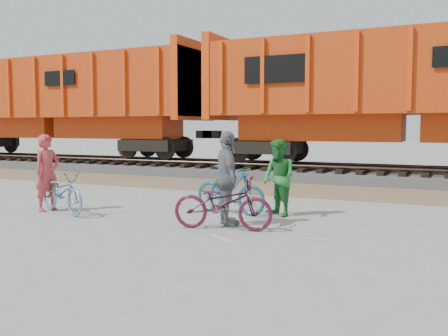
{
  "coord_description": "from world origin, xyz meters",
  "views": [
    {
      "loc": [
        4.23,
        -8.38,
        1.82
      ],
      "look_at": [
        -0.49,
        1.5,
        0.92
      ],
      "focal_mm": 40.0,
      "sensor_mm": 36.0,
      "label": 1
    }
  ],
  "objects_px": {
    "hopper_car_left": "(62,101)",
    "person_man": "(279,178)",
    "bicycle_maroon": "(223,203)",
    "person_woman": "(227,178)",
    "bicycle_blue": "(62,192)",
    "person_solo": "(47,173)",
    "hopper_car_center": "(414,91)",
    "bicycle_teal": "(230,190)"
  },
  "relations": [
    {
      "from": "person_solo",
      "to": "person_woman",
      "type": "relative_size",
      "value": 0.95
    },
    {
      "from": "hopper_car_left",
      "to": "bicycle_blue",
      "type": "xyz_separation_m",
      "value": [
        8.87,
        -9.42,
        -2.55
      ]
    },
    {
      "from": "bicycle_teal",
      "to": "person_solo",
      "type": "relative_size",
      "value": 1.02
    },
    {
      "from": "bicycle_blue",
      "to": "person_woman",
      "type": "xyz_separation_m",
      "value": [
        3.71,
        0.33,
        0.42
      ]
    },
    {
      "from": "hopper_car_center",
      "to": "person_woman",
      "type": "relative_size",
      "value": 7.99
    },
    {
      "from": "bicycle_blue",
      "to": "person_woman",
      "type": "relative_size",
      "value": 0.99
    },
    {
      "from": "hopper_car_left",
      "to": "bicycle_teal",
      "type": "distance_m",
      "value": 14.71
    },
    {
      "from": "bicycle_blue",
      "to": "person_woman",
      "type": "bearing_deg",
      "value": -64.41
    },
    {
      "from": "bicycle_maroon",
      "to": "person_man",
      "type": "relative_size",
      "value": 1.13
    },
    {
      "from": "person_man",
      "to": "person_solo",
      "type": "bearing_deg",
      "value": -125.7
    },
    {
      "from": "bicycle_blue",
      "to": "bicycle_teal",
      "type": "bearing_deg",
      "value": -45.29
    },
    {
      "from": "hopper_car_center",
      "to": "person_solo",
      "type": "distance_m",
      "value": 11.64
    },
    {
      "from": "hopper_car_left",
      "to": "person_man",
      "type": "height_order",
      "value": "hopper_car_left"
    },
    {
      "from": "hopper_car_left",
      "to": "person_man",
      "type": "bearing_deg",
      "value": -30.63
    },
    {
      "from": "hopper_car_left",
      "to": "bicycle_teal",
      "type": "relative_size",
      "value": 8.25
    },
    {
      "from": "hopper_car_left",
      "to": "person_man",
      "type": "xyz_separation_m",
      "value": [
        13.11,
        -7.76,
        -2.22
      ]
    },
    {
      "from": "hopper_car_center",
      "to": "bicycle_blue",
      "type": "bearing_deg",
      "value": -123.07
    },
    {
      "from": "person_man",
      "to": "person_woman",
      "type": "xyz_separation_m",
      "value": [
        -0.54,
        -1.33,
        0.09
      ]
    },
    {
      "from": "hopper_car_center",
      "to": "person_woman",
      "type": "xyz_separation_m",
      "value": [
        -2.43,
        -9.09,
        -2.13
      ]
    },
    {
      "from": "person_woman",
      "to": "bicycle_blue",
      "type": "bearing_deg",
      "value": 55.7
    },
    {
      "from": "hopper_car_left",
      "to": "person_solo",
      "type": "height_order",
      "value": "hopper_car_left"
    },
    {
      "from": "bicycle_blue",
      "to": "bicycle_maroon",
      "type": "relative_size",
      "value": 0.97
    },
    {
      "from": "person_woman",
      "to": "bicycle_teal",
      "type": "bearing_deg",
      "value": -17.09
    },
    {
      "from": "bicycle_blue",
      "to": "person_solo",
      "type": "bearing_deg",
      "value": 99.25
    },
    {
      "from": "hopper_car_left",
      "to": "bicycle_teal",
      "type": "bearing_deg",
      "value": -33.32
    },
    {
      "from": "person_man",
      "to": "hopper_car_left",
      "type": "bearing_deg",
      "value": -174.47
    },
    {
      "from": "hopper_car_left",
      "to": "bicycle_blue",
      "type": "bearing_deg",
      "value": -46.72
    },
    {
      "from": "person_solo",
      "to": "person_man",
      "type": "bearing_deg",
      "value": -62.86
    },
    {
      "from": "bicycle_teal",
      "to": "hopper_car_left",
      "type": "bearing_deg",
      "value": 65.72
    },
    {
      "from": "bicycle_maroon",
      "to": "person_woman",
      "type": "xyz_separation_m",
      "value": [
        -0.1,
        0.4,
        0.41
      ]
    },
    {
      "from": "hopper_car_center",
      "to": "bicycle_teal",
      "type": "xyz_separation_m",
      "value": [
        -2.89,
        -7.96,
        -2.5
      ]
    },
    {
      "from": "bicycle_blue",
      "to": "person_man",
      "type": "relative_size",
      "value": 1.1
    },
    {
      "from": "bicycle_maroon",
      "to": "person_solo",
      "type": "height_order",
      "value": "person_solo"
    },
    {
      "from": "hopper_car_left",
      "to": "hopper_car_center",
      "type": "bearing_deg",
      "value": 0.0
    },
    {
      "from": "bicycle_blue",
      "to": "person_woman",
      "type": "height_order",
      "value": "person_woman"
    },
    {
      "from": "hopper_car_left",
      "to": "bicycle_maroon",
      "type": "xyz_separation_m",
      "value": [
        12.67,
        -9.49,
        -2.54
      ]
    },
    {
      "from": "person_woman",
      "to": "hopper_car_left",
      "type": "bearing_deg",
      "value": 14.8
    },
    {
      "from": "person_man",
      "to": "person_woman",
      "type": "height_order",
      "value": "person_woman"
    },
    {
      "from": "person_woman",
      "to": "person_man",
      "type": "bearing_deg",
      "value": -61.38
    },
    {
      "from": "bicycle_maroon",
      "to": "person_solo",
      "type": "xyz_separation_m",
      "value": [
        -4.31,
        0.17,
        0.36
      ]
    },
    {
      "from": "bicycle_blue",
      "to": "person_solo",
      "type": "distance_m",
      "value": 0.63
    },
    {
      "from": "person_man",
      "to": "bicycle_teal",
      "type": "bearing_deg",
      "value": -132.53
    }
  ]
}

